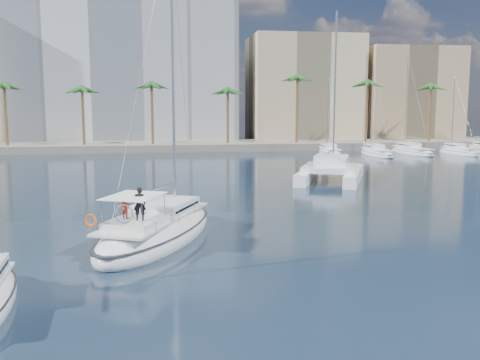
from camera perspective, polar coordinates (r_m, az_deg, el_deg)
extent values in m
plane|color=black|center=(30.82, 1.27, -5.94)|extent=(160.00, 160.00, 0.00)
cube|color=gray|center=(90.87, -5.36, 3.70)|extent=(120.00, 14.00, 1.20)
cube|color=silver|center=(102.90, -12.68, 11.52)|extent=(42.00, 16.00, 28.00)
cube|color=beige|center=(103.13, 6.73, 9.42)|extent=(20.00, 14.00, 20.00)
cube|color=tan|center=(108.28, 17.39, 8.52)|extent=(18.00, 12.00, 18.00)
cylinder|color=brown|center=(86.64, -5.25, 6.57)|extent=(0.44, 0.44, 10.50)
sphere|color=#21561F|center=(86.67, -5.29, 10.04)|extent=(3.60, 3.60, 3.60)
cylinder|color=brown|center=(94.94, 15.84, 6.43)|extent=(0.44, 0.44, 10.50)
sphere|color=#21561F|center=(94.96, 15.96, 9.60)|extent=(3.60, 3.60, 3.60)
ellipsoid|color=white|center=(29.93, -8.79, -5.71)|extent=(8.61, 12.91, 2.57)
ellipsoid|color=black|center=(29.85, -8.80, -5.03)|extent=(8.70, 13.04, 0.18)
cube|color=silver|center=(29.51, -9.02, -3.98)|extent=(6.32, 9.62, 0.12)
cube|color=white|center=(30.71, -7.94, -2.80)|extent=(4.06, 4.77, 0.60)
cube|color=black|center=(30.71, -7.94, -2.76)|extent=(3.89, 4.35, 0.14)
cylinder|color=#B7BABF|center=(31.56, -7.18, 11.76)|extent=(0.15, 0.15, 16.23)
cylinder|color=#B7BABF|center=(29.54, -8.80, -0.88)|extent=(2.13, 4.61, 0.11)
cube|color=white|center=(27.36, -11.08, -4.47)|extent=(3.40, 3.78, 0.36)
cube|color=white|center=(26.99, -11.27, -1.68)|extent=(3.40, 3.78, 0.04)
torus|color=silver|center=(26.18, -12.27, -3.57)|extent=(0.90, 0.44, 0.96)
torus|color=#DB4D0B|center=(26.57, -15.63, -4.18)|extent=(0.66, 0.43, 0.64)
imported|color=black|center=(26.81, -10.67, -2.50)|extent=(0.61, 0.40, 1.67)
imported|color=#AD301A|center=(27.48, -12.16, -2.86)|extent=(0.69, 0.67, 1.13)
cube|color=white|center=(53.98, 7.34, 0.65)|extent=(5.76, 10.78, 1.10)
cube|color=white|center=(53.52, 12.05, 0.47)|extent=(5.76, 10.78, 1.10)
cube|color=white|center=(53.05, 9.64, 1.28)|extent=(7.16, 7.74, 0.50)
cube|color=white|center=(53.54, 9.72, 2.10)|extent=(4.23, 4.37, 1.00)
cube|color=black|center=(53.53, 9.72, 2.15)|extent=(4.06, 3.97, 0.18)
cylinder|color=#B7BABF|center=(54.96, 10.09, 9.58)|extent=(0.18, 0.18, 15.06)
ellipsoid|color=silver|center=(33.06, -10.60, -3.72)|extent=(0.20, 0.38, 0.18)
sphere|color=silver|center=(33.23, -10.59, -3.62)|extent=(0.10, 0.10, 0.10)
cube|color=gray|center=(33.07, -11.08, -3.68)|extent=(0.44, 0.16, 0.10)
cube|color=gray|center=(33.05, -10.13, -3.66)|extent=(0.44, 0.16, 0.10)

